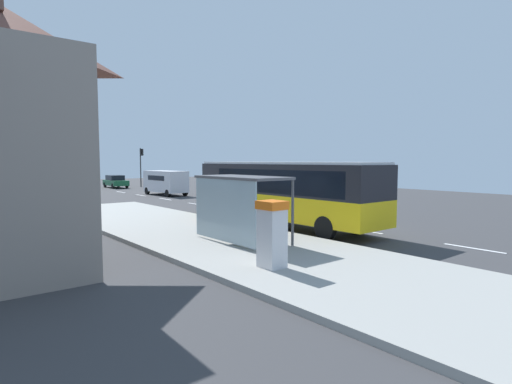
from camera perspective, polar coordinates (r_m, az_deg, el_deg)
The scene contains 21 objects.
ground_plane at distance 30.78m, azimuth -8.85°, elevation -1.76°, with size 56.00×92.00×0.04m, color #38383A.
sidewalk_platform at distance 17.32m, azimuth -6.96°, elevation -6.19°, with size 6.20×30.00×0.18m, color #999993.
lane_stripe_seg_0 at distance 17.30m, azimuth 28.25°, elevation -6.99°, with size 0.16×2.20×0.01m, color silver.
lane_stripe_seg_1 at distance 19.71m, azimuth 14.64°, elevation -5.26°, with size 0.16×2.20×0.01m, color silver.
lane_stripe_seg_2 at distance 22.96m, azimuth 4.49°, elevation -3.76°, with size 0.16×2.20×0.01m, color silver.
lane_stripe_seg_3 at distance 26.76m, azimuth -2.94°, elevation -2.59°, with size 0.16×2.20×0.01m, color silver.
lane_stripe_seg_4 at distance 30.91m, azimuth -8.45°, elevation -1.68°, with size 0.16×2.20×0.01m, color silver.
lane_stripe_seg_5 at distance 35.27m, azimuth -12.62°, elevation -0.99°, with size 0.16×2.20×0.01m, color silver.
lane_stripe_seg_6 at distance 39.79m, azimuth -15.86°, elevation -0.45°, with size 0.16×2.20×0.01m, color silver.
lane_stripe_seg_7 at distance 44.41m, azimuth -18.43°, elevation -0.01°, with size 0.16×2.20×0.01m, color silver.
bus at distance 20.21m, azimuth 3.79°, elevation 0.36°, with size 2.60×11.03×3.21m.
white_van at distance 39.40m, azimuth -12.58°, elevation 1.52°, with size 2.20×5.27×2.30m.
sedan_near at distance 51.67m, azimuth -19.12°, elevation 1.43°, with size 1.99×4.47×1.52m.
ticket_machine at distance 11.79m, azimuth 2.26°, elevation -5.85°, with size 0.66×0.76×1.94m.
recycling_bin_green at distance 19.16m, azimuth -2.77°, elevation -3.43°, with size 0.52×0.52×0.95m, color green.
recycling_bin_blue at distance 19.72m, azimuth -3.99°, elevation -3.21°, with size 0.52×0.52×0.95m, color blue.
recycling_bin_yellow at distance 20.29m, azimuth -5.13°, elevation -3.00°, with size 0.52×0.52×0.95m, color yellow.
recycling_bin_red at distance 20.87m, azimuth -6.21°, elevation -2.80°, with size 0.52×0.52×0.95m, color red.
traffic_light_near_side at distance 52.56m, azimuth -15.81°, elevation 4.19°, with size 0.49×0.28×4.81m.
traffic_light_far_side at distance 50.53m, azimuth -25.19°, elevation 4.28°, with size 0.49×0.28×5.31m.
bus_shelter at distance 15.35m, azimuth -2.91°, elevation 0.03°, with size 1.80×4.00×2.50m.
Camera 1 is at (-15.49, -12.40, 3.27)m, focal length 28.50 mm.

